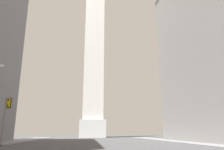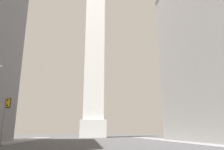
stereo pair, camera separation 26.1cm
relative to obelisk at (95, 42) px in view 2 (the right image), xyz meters
The scene contains 3 objects.
sidewalk_right 59.56m from the obelisk, 72.22° to the right, with size 5.00×87.32×0.15m, color gray.
obelisk is the anchor object (origin of this frame).
traffic_light_mid_left 56.34m from the obelisk, 104.74° to the right, with size 0.78×0.50×6.03m.
Camera 2 is at (-1.54, -2.72, 1.62)m, focal length 35.00 mm.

